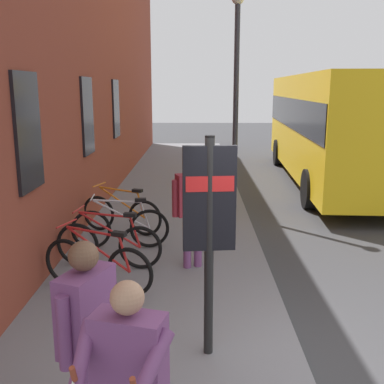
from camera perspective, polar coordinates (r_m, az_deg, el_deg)
name	(u,v)px	position (r m, az deg, el deg)	size (l,w,h in m)	color
ground	(292,220)	(10.93, 12.13, -3.43)	(60.00, 60.00, 0.00)	#38383A
sidewalk_pavement	(176,197)	(12.64, -1.98, -0.68)	(24.00, 3.50, 0.12)	slate
station_facade	(102,42)	(13.59, -11.02, 17.66)	(22.00, 0.65, 8.43)	brown
bicycle_mid_rack	(98,265)	(6.84, -11.50, -8.81)	(0.72, 1.68, 0.97)	black
bicycle_nearest_sign	(109,244)	(7.68, -10.14, -6.33)	(0.48, 1.76, 0.97)	black
bicycle_leaning_wall	(121,228)	(8.52, -8.72, -4.34)	(0.48, 1.77, 0.97)	black
bicycle_under_window	(122,214)	(9.41, -8.63, -2.70)	(0.71, 1.69, 0.97)	black
transit_info_sign	(209,213)	(4.81, 2.13, -2.60)	(0.14, 0.56, 2.40)	black
city_bus	(331,122)	(15.31, 16.64, 8.19)	(10.62, 3.09, 3.35)	yellow
pedestrian_by_facade	(87,324)	(3.85, -12.74, -15.54)	(0.62, 0.42, 1.75)	#723F72
pedestrian_near_bus	(193,202)	(7.37, 0.07, -1.20)	(0.41, 0.65, 1.79)	#723F72
tourist_with_hotdogs	(128,374)	(3.30, -7.82, -21.22)	(0.66, 0.66, 1.68)	#334C8C
street_lamp	(236,85)	(10.81, 5.44, 12.98)	(0.28, 0.28, 4.91)	#333338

